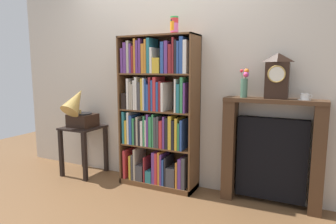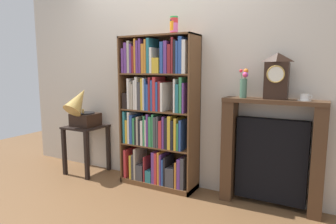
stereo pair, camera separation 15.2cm
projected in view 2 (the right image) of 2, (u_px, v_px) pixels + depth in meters
The scene contains 10 objects.
ground_plane at pixel (154, 189), 3.41m from camera, with size 7.63×6.40×0.02m, color brown.
wall_back at pixel (174, 74), 3.44m from camera, with size 4.63×0.08×2.60m, color beige.
bookshelf at pixel (158, 115), 3.37m from camera, with size 0.90×0.32×1.73m.
cup_stack at pixel (174, 25), 3.09m from camera, with size 0.09×0.09×0.18m.
side_table_left at pixel (86, 138), 3.87m from camera, with size 0.45×0.47×0.63m.
gramophone at pixel (82, 109), 3.76m from camera, with size 0.31×0.45×0.55m.
fireplace_mantel at pixel (271, 155), 2.90m from camera, with size 0.96×0.22×1.08m.
mantel_clock at pixel (277, 76), 2.76m from camera, with size 0.21×0.13×0.44m.
flower_vase at pixel (244, 83), 2.91m from camera, with size 0.10×0.09×0.29m.
teacup_with_saucer at pixel (305, 98), 2.67m from camera, with size 0.12×0.12×0.06m.
Camera 2 is at (1.69, -2.78, 1.37)m, focal length 31.52 mm.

